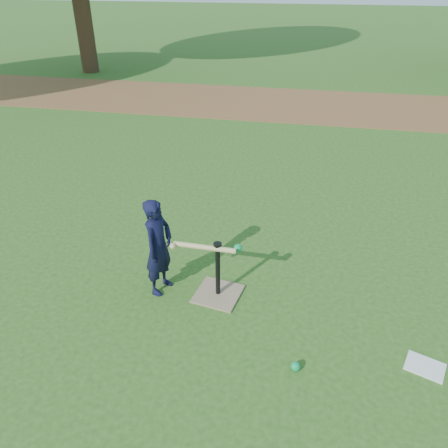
# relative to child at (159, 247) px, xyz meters

# --- Properties ---
(ground) EXTENTS (80.00, 80.00, 0.00)m
(ground) POSITION_rel_child_xyz_m (0.43, -0.30, -0.51)
(ground) COLOR #285116
(ground) RESTS_ON ground
(dirt_strip) EXTENTS (24.00, 3.00, 0.01)m
(dirt_strip) POSITION_rel_child_xyz_m (0.43, 7.20, -0.50)
(dirt_strip) COLOR brown
(dirt_strip) RESTS_ON ground
(child) EXTENTS (0.32, 0.41, 1.01)m
(child) POSITION_rel_child_xyz_m (0.00, 0.00, 0.00)
(child) COLOR black
(child) RESTS_ON ground
(wiffle_ball_ground) EXTENTS (0.08, 0.08, 0.08)m
(wiffle_ball_ground) POSITION_rel_child_xyz_m (1.40, -0.78, -0.47)
(wiffle_ball_ground) COLOR #0D934F
(wiffle_ball_ground) RESTS_ON ground
(clipboard) EXTENTS (0.36, 0.32, 0.01)m
(clipboard) POSITION_rel_child_xyz_m (2.44, -0.54, -0.50)
(clipboard) COLOR white
(clipboard) RESTS_ON ground
(batting_tee) EXTENTS (0.50, 0.50, 0.61)m
(batting_tee) POSITION_rel_child_xyz_m (0.58, 0.02, -0.40)
(batting_tee) COLOR #8D7459
(batting_tee) RESTS_ON ground
(swing_action) EXTENTS (0.68, 0.18, 0.08)m
(swing_action) POSITION_rel_child_xyz_m (0.49, 0.01, 0.06)
(swing_action) COLOR tan
(swing_action) RESTS_ON ground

